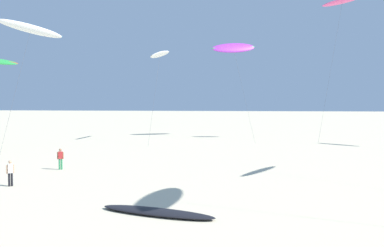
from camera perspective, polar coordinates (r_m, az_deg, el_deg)
The scene contains 7 objects.
flying_kite_0 at distance 47.90m, azimuth -19.29°, elevation 10.98°, with size 5.31×5.84×13.25m.
flying_kite_3 at distance 64.65m, azimuth 5.15°, elevation 9.29°, with size 6.38×10.54×13.28m.
flying_kite_5 at distance 62.51m, azimuth 18.07°, elevation 14.17°, with size 5.84×4.05×18.44m.
flying_kite_6 at distance 59.46m, azimuth -3.97°, elevation 8.52°, with size 2.66×10.54×11.87m.
grounded_kite_2 at distance 23.31m, azimuth -4.32°, elevation -10.83°, with size 6.26×3.23×0.26m.
person_near_left at distance 32.15m, azimuth -21.52°, elevation -5.59°, with size 0.42×0.34×1.69m.
person_near_right at distance 37.82m, azimuth -15.93°, elevation -4.12°, with size 0.50×0.26×1.67m.
Camera 1 is at (4.94, -7.33, 5.99)m, focal length 43.21 mm.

